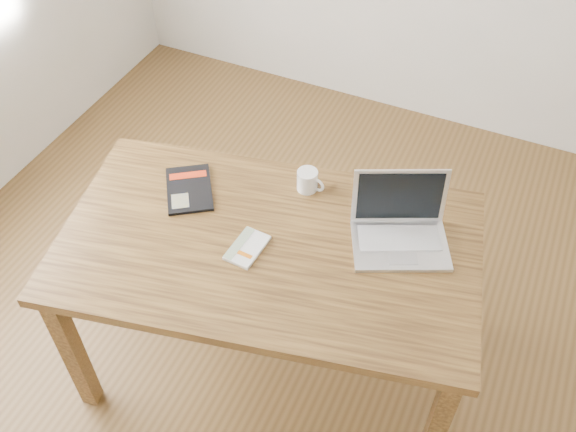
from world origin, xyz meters
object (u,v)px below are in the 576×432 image
at_px(desk, 269,258).
at_px(black_guidebook, 189,189).
at_px(coffee_mug, 308,180).
at_px(laptop, 400,227).
at_px(white_guidebook, 247,248).

xyz_separation_m(desk, black_guidebook, (-0.39, 0.11, 0.10)).
bearing_deg(coffee_mug, laptop, -3.17).
bearing_deg(laptop, black_guidebook, 162.47).
bearing_deg(black_guidebook, white_guidebook, -61.15).
bearing_deg(desk, white_guidebook, -144.32).
relative_size(desk, white_guidebook, 9.42).
bearing_deg(desk, black_guidebook, 152.05).
distance_m(white_guidebook, coffee_mug, 0.38).
distance_m(black_guidebook, laptop, 0.81).
distance_m(laptop, coffee_mug, 0.40).
height_order(white_guidebook, coffee_mug, coffee_mug).
distance_m(desk, black_guidebook, 0.42).
xyz_separation_m(black_guidebook, laptop, (0.80, 0.10, 0.04)).
xyz_separation_m(black_guidebook, coffee_mug, (0.41, 0.20, 0.04)).
height_order(white_guidebook, laptop, laptop).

